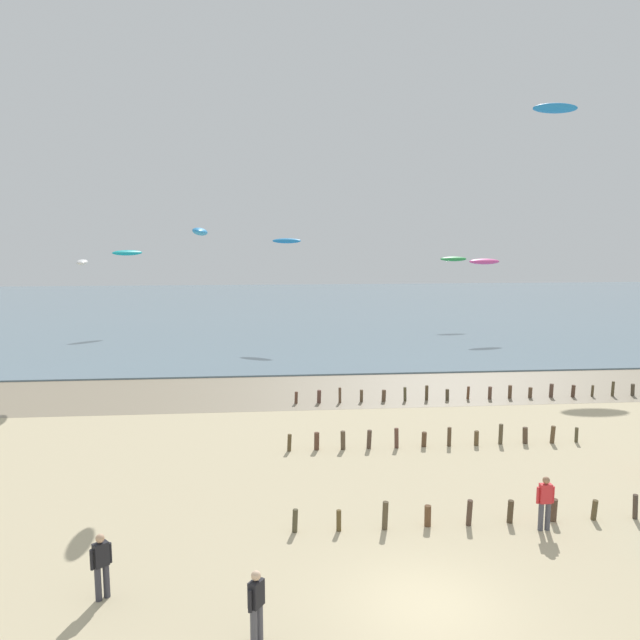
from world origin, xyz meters
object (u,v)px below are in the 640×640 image
object	(u,v)px
kite_aloft_1	(82,262)
kite_aloft_8	(484,261)
person_left_flank	(101,564)
kite_aloft_4	(200,232)
kite_aloft_6	(555,108)
kite_aloft_2	(127,253)
kite_aloft_7	(453,259)
person_by_waterline	(545,502)
person_mid_beach	(256,604)
kite_aloft_0	(287,241)

from	to	relation	value
kite_aloft_1	kite_aloft_8	distance (m)	33.32
kite_aloft_8	person_left_flank	bearing A→B (deg)	-133.92
kite_aloft_4	kite_aloft_1	bearing A→B (deg)	33.44
kite_aloft_4	kite_aloft_6	size ratio (longest dim) A/B	0.57
kite_aloft_6	kite_aloft_2	bearing A→B (deg)	-15.94
person_left_flank	kite_aloft_4	world-z (taller)	kite_aloft_4
kite_aloft_7	person_left_flank	bearing A→B (deg)	57.22
person_by_waterline	person_left_flank	size ratio (longest dim) A/B	1.00
person_mid_beach	kite_aloft_8	size ratio (longest dim) A/B	0.58
person_mid_beach	kite_aloft_6	size ratio (longest dim) A/B	0.49
kite_aloft_4	kite_aloft_8	distance (m)	33.97
kite_aloft_0	kite_aloft_8	size ratio (longest dim) A/B	0.89
kite_aloft_1	kite_aloft_6	xyz separation A→B (m)	(33.06, 9.85, 11.19)
person_mid_beach	kite_aloft_6	world-z (taller)	kite_aloft_6
kite_aloft_2	kite_aloft_7	distance (m)	31.06
person_mid_beach	kite_aloft_4	size ratio (longest dim) A/B	0.86
person_mid_beach	kite_aloft_2	xyz separation A→B (m)	(-12.35, 46.22, 6.31)
person_left_flank	kite_aloft_1	distance (m)	24.72
person_mid_beach	kite_aloft_2	world-z (taller)	kite_aloft_2
person_mid_beach	kite_aloft_6	distance (m)	45.11
kite_aloft_4	kite_aloft_8	world-z (taller)	kite_aloft_4
kite_aloft_1	kite_aloft_7	bearing A→B (deg)	-66.05
kite_aloft_0	kite_aloft_7	bearing A→B (deg)	52.21
person_by_waterline	kite_aloft_1	bearing A→B (deg)	133.18
person_mid_beach	kite_aloft_0	size ratio (longest dim) A/B	0.65
kite_aloft_4	kite_aloft_8	size ratio (longest dim) A/B	0.68
person_by_waterline	kite_aloft_4	xyz separation A→B (m)	(-11.15, 9.41, 8.19)
person_by_waterline	kite_aloft_6	size ratio (longest dim) A/B	0.49
person_mid_beach	kite_aloft_7	size ratio (longest dim) A/B	0.63
person_left_flank	kite_aloft_1	size ratio (longest dim) A/B	0.84
kite_aloft_2	kite_aloft_8	size ratio (longest dim) A/B	1.00
kite_aloft_6	person_left_flank	bearing A→B (deg)	53.19
person_mid_beach	kite_aloft_1	distance (m)	27.82
person_mid_beach	kite_aloft_0	xyz separation A→B (m)	(2.12, 39.39, 7.48)
person_mid_beach	kite_aloft_4	world-z (taller)	kite_aloft_4
kite_aloft_8	kite_aloft_6	bearing A→B (deg)	-69.65
kite_aloft_1	kite_aloft_7	world-z (taller)	kite_aloft_1
kite_aloft_7	kite_aloft_1	bearing A→B (deg)	30.81
person_left_flank	kite_aloft_6	bearing A→B (deg)	51.09
person_by_waterline	kite_aloft_4	size ratio (longest dim) A/B	0.86
person_mid_beach	kite_aloft_8	xyz separation A→B (m)	(19.33, 39.93, 5.67)
person_mid_beach	person_left_flank	xyz separation A→B (m)	(-3.85, 2.03, 0.00)
person_by_waterline	kite_aloft_7	distance (m)	43.80
person_mid_beach	kite_aloft_1	bearing A→B (deg)	112.68
person_left_flank	kite_aloft_7	xyz separation A→B (m)	(22.54, 44.80, 5.61)
kite_aloft_8	person_by_waterline	bearing A→B (deg)	-119.15
person_mid_beach	person_by_waterline	distance (m)	9.85
person_left_flank	kite_aloft_8	bearing A→B (deg)	58.55
person_mid_beach	kite_aloft_8	bearing A→B (deg)	64.17
kite_aloft_2	kite_aloft_4	world-z (taller)	kite_aloft_4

